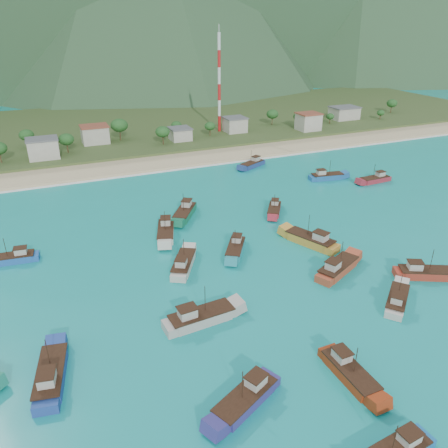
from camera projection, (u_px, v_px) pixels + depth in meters
name	position (u px, v px, depth m)	size (l,w,h in m)	color
ground	(232.00, 280.00, 84.64)	(600.00, 600.00, 0.00)	#0C828E
beach	(138.00, 165.00, 150.25)	(400.00, 18.00, 1.20)	beige
land	(108.00, 128.00, 200.92)	(400.00, 110.00, 2.40)	#385123
surf_line	(145.00, 173.00, 142.36)	(400.00, 2.50, 0.08)	white
village	(146.00, 134.00, 171.51)	(213.58, 29.04, 7.09)	beige
vegetation	(75.00, 140.00, 161.30)	(280.35, 25.97, 8.91)	#235623
radio_tower	(219.00, 84.00, 180.43)	(1.20, 1.20, 39.28)	red
boat_2	(51.00, 376.00, 60.59)	(5.57, 12.25, 6.98)	#224093
boat_3	(252.00, 165.00, 148.55)	(10.98, 7.58, 6.32)	navy
boat_5	(397.00, 301.00, 77.16)	(9.74, 8.83, 6.01)	beige
boat_7	(274.00, 210.00, 113.73)	(7.76, 9.60, 5.71)	#B42737
boat_8	(235.00, 249.00, 94.35)	(8.18, 10.29, 6.09)	teal
boat_9	(12.00, 259.00, 90.50)	(10.43, 4.07, 6.01)	#205AAF
boat_10	(166.00, 232.00, 101.37)	(7.04, 12.41, 7.03)	beige
boat_11	(200.00, 318.00, 72.34)	(12.49, 4.56, 7.24)	#B1A9A0
boat_12	(185.00, 213.00, 111.40)	(9.39, 11.70, 6.94)	#146F4C
boat_17	(349.00, 373.00, 61.36)	(3.30, 10.71, 6.31)	#9C3113
boat_18	(338.00, 269.00, 86.62)	(12.22, 8.23, 7.01)	#A74328
boat_19	(246.00, 399.00, 57.10)	(11.42, 7.71, 6.55)	navy
boat_20	(184.00, 264.00, 88.30)	(8.31, 11.18, 6.51)	beige
boat_21	(375.00, 180.00, 134.72)	(10.65, 3.59, 6.21)	#A22734
boat_22	(424.00, 273.00, 85.16)	(11.38, 7.92, 6.55)	#A53120
boat_23	(311.00, 241.00, 97.36)	(8.33, 12.96, 7.39)	gold
boat_26	(327.00, 177.00, 136.96)	(11.43, 4.98, 6.53)	#1E5EA1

